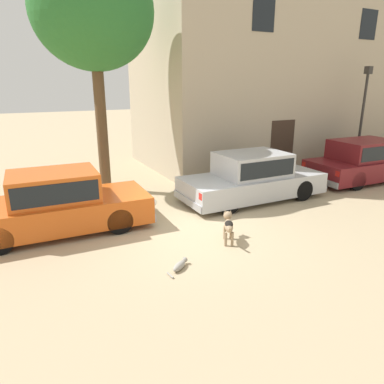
% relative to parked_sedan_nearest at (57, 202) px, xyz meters
% --- Properties ---
extents(ground_plane, '(80.00, 80.00, 0.00)m').
position_rel_parked_sedan_nearest_xyz_m(ground_plane, '(2.78, -1.40, -0.72)').
color(ground_plane, tan).
extents(parked_sedan_nearest, '(4.47, 1.86, 1.47)m').
position_rel_parked_sedan_nearest_xyz_m(parked_sedan_nearest, '(0.00, 0.00, 0.00)').
color(parked_sedan_nearest, '#D15619').
rests_on(parked_sedan_nearest, ground_plane).
extents(parked_sedan_second, '(4.56, 1.81, 1.45)m').
position_rel_parked_sedan_nearest_xyz_m(parked_sedan_second, '(5.63, -0.07, -0.01)').
color(parked_sedan_second, '#B2B5BA').
rests_on(parked_sedan_second, ground_plane).
extents(parked_sedan_third, '(4.75, 1.93, 1.50)m').
position_rel_parked_sedan_nearest_xyz_m(parked_sedan_third, '(10.65, -0.10, 0.02)').
color(parked_sedan_third, maroon).
rests_on(parked_sedan_third, ground_plane).
extents(apartment_block, '(12.07, 5.72, 8.36)m').
position_rel_parked_sedan_nearest_xyz_m(apartment_block, '(10.28, 4.83, 3.46)').
color(apartment_block, tan).
rests_on(apartment_block, ground_plane).
extents(stray_dog_spotted, '(0.53, 0.89, 0.64)m').
position_rel_parked_sedan_nearest_xyz_m(stray_dog_spotted, '(3.36, -2.34, -0.31)').
color(stray_dog_spotted, '#997F60').
rests_on(stray_dog_spotted, ground_plane).
extents(stray_cat, '(0.53, 0.47, 0.15)m').
position_rel_parked_sedan_nearest_xyz_m(stray_cat, '(1.85, -3.00, -0.65)').
color(stray_cat, gray).
rests_on(stray_cat, ground_plane).
extents(street_lamp, '(0.22, 0.22, 4.04)m').
position_rel_parked_sedan_nearest_xyz_m(street_lamp, '(11.57, 1.03, 1.85)').
color(street_lamp, '#2D2B28').
rests_on(street_lamp, ground_plane).
extents(acacia_tree_left, '(3.60, 3.24, 7.18)m').
position_rel_parked_sedan_nearest_xyz_m(acacia_tree_left, '(1.83, 2.88, 4.71)').
color(acacia_tree_left, brown).
rests_on(acacia_tree_left, ground_plane).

